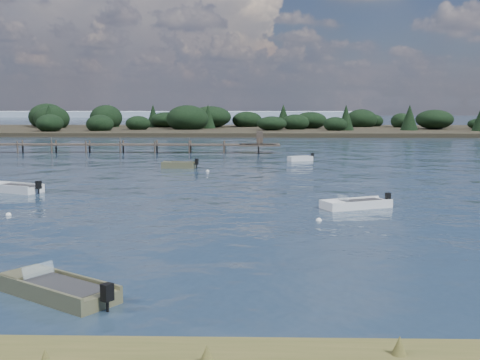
{
  "coord_description": "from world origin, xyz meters",
  "views": [
    {
      "loc": [
        3.36,
        -26.4,
        6.23
      ],
      "look_at": [
        2.38,
        14.0,
        1.0
      ],
      "focal_mm": 45.0,
      "sensor_mm": 36.0,
      "label": 1
    }
  ],
  "objects_px": {
    "tender_far_grey_b": "(300,160)",
    "jetty": "(54,145)",
    "tender_far_white": "(179,166)",
    "dinghy_mid_grey": "(14,190)",
    "dinghy_near_olive": "(57,292)",
    "dinghy_mid_white_a": "(356,206)"
  },
  "relations": [
    {
      "from": "tender_far_white",
      "to": "dinghy_mid_grey",
      "type": "distance_m",
      "value": 18.31
    },
    {
      "from": "dinghy_mid_grey",
      "to": "dinghy_near_olive",
      "type": "xyz_separation_m",
      "value": [
        10.51,
        -22.65,
        -0.0
      ]
    },
    {
      "from": "dinghy_mid_grey",
      "to": "tender_far_grey_b",
      "type": "xyz_separation_m",
      "value": [
        21.8,
        23.0,
        -0.01
      ]
    },
    {
      "from": "dinghy_near_olive",
      "to": "jetty",
      "type": "relative_size",
      "value": 0.07
    },
    {
      "from": "dinghy_mid_grey",
      "to": "tender_far_grey_b",
      "type": "distance_m",
      "value": 31.69
    },
    {
      "from": "tender_far_white",
      "to": "jetty",
      "type": "bearing_deg",
      "value": 135.53
    },
    {
      "from": "tender_far_white",
      "to": "dinghy_mid_white_a",
      "type": "height_order",
      "value": "tender_far_white"
    },
    {
      "from": "dinghy_mid_white_a",
      "to": "jetty",
      "type": "bearing_deg",
      "value": 128.6
    },
    {
      "from": "tender_far_grey_b",
      "to": "jetty",
      "type": "distance_m",
      "value": 31.68
    },
    {
      "from": "dinghy_near_olive",
      "to": "jetty",
      "type": "distance_m",
      "value": 58.81
    },
    {
      "from": "tender_far_white",
      "to": "tender_far_grey_b",
      "type": "bearing_deg",
      "value": 31.47
    },
    {
      "from": "tender_far_white",
      "to": "dinghy_near_olive",
      "type": "xyz_separation_m",
      "value": [
        0.86,
        -38.21,
        -0.02
      ]
    },
    {
      "from": "dinghy_near_olive",
      "to": "jetty",
      "type": "xyz_separation_m",
      "value": [
        -18.72,
        55.75,
        0.83
      ]
    },
    {
      "from": "dinghy_mid_white_a",
      "to": "dinghy_near_olive",
      "type": "distance_m",
      "value": 20.85
    },
    {
      "from": "tender_far_white",
      "to": "tender_far_grey_b",
      "type": "xyz_separation_m",
      "value": [
        12.15,
        7.44,
        -0.03
      ]
    },
    {
      "from": "dinghy_mid_white_a",
      "to": "dinghy_near_olive",
      "type": "relative_size",
      "value": 0.98
    },
    {
      "from": "tender_far_grey_b",
      "to": "jetty",
      "type": "height_order",
      "value": "jetty"
    },
    {
      "from": "dinghy_mid_white_a",
      "to": "dinghy_mid_grey",
      "type": "distance_m",
      "value": 23.67
    },
    {
      "from": "dinghy_mid_white_a",
      "to": "dinghy_near_olive",
      "type": "bearing_deg",
      "value": -126.55
    },
    {
      "from": "dinghy_mid_white_a",
      "to": "tender_far_grey_b",
      "type": "bearing_deg",
      "value": 92.23
    },
    {
      "from": "dinghy_mid_grey",
      "to": "tender_far_grey_b",
      "type": "height_order",
      "value": "dinghy_mid_grey"
    },
    {
      "from": "dinghy_mid_grey",
      "to": "jetty",
      "type": "bearing_deg",
      "value": 103.94
    }
  ]
}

